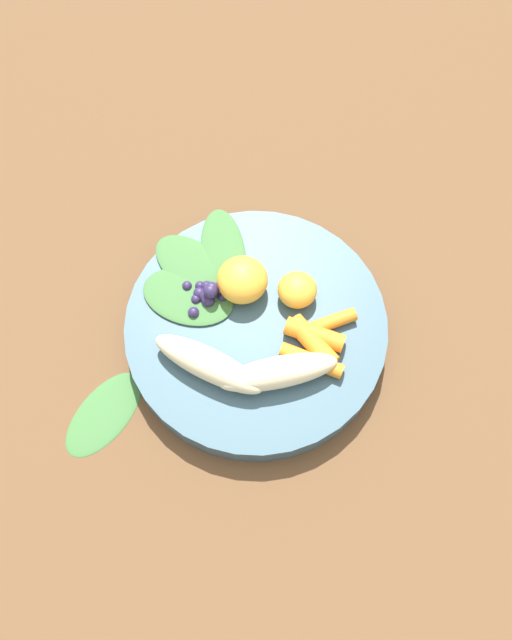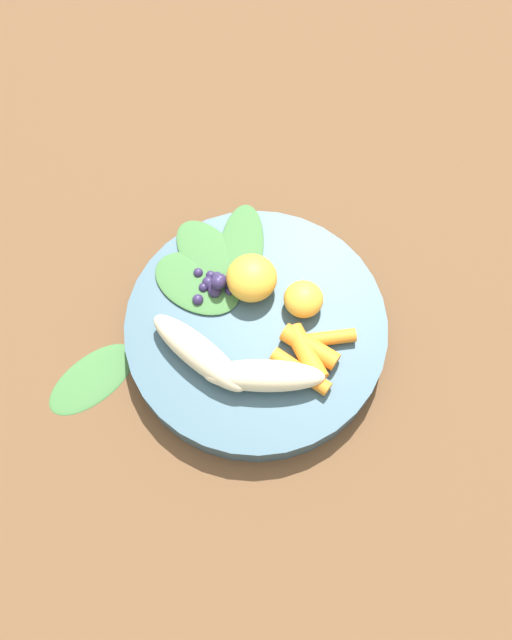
# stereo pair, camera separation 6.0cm
# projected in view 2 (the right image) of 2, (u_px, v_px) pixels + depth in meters

# --- Properties ---
(ground_plane) EXTENTS (2.40, 2.40, 0.00)m
(ground_plane) POSITION_uv_depth(u_px,v_px,m) (256.00, 335.00, 0.71)
(ground_plane) COLOR brown
(bowl) EXTENTS (0.27, 0.27, 0.03)m
(bowl) POSITION_uv_depth(u_px,v_px,m) (256.00, 330.00, 0.70)
(bowl) COLOR #385666
(bowl) RESTS_ON ground_plane
(banana_peeled_left) EXTENTS (0.12, 0.08, 0.03)m
(banana_peeled_left) POSITION_uv_depth(u_px,v_px,m) (264.00, 376.00, 0.65)
(banana_peeled_left) COLOR beige
(banana_peeled_left) RESTS_ON bowl
(banana_peeled_right) EXTENTS (0.08, 0.12, 0.03)m
(banana_peeled_right) POSITION_uv_depth(u_px,v_px,m) (199.00, 353.00, 0.66)
(banana_peeled_right) COLOR beige
(banana_peeled_right) RESTS_ON bowl
(orange_segment_near) EXTENTS (0.05, 0.05, 0.04)m
(orange_segment_near) POSITION_uv_depth(u_px,v_px,m) (252.00, 278.00, 0.68)
(orange_segment_near) COLOR #F4A833
(orange_segment_near) RESTS_ON bowl
(orange_segment_far) EXTENTS (0.04, 0.04, 0.03)m
(orange_segment_far) POSITION_uv_depth(u_px,v_px,m) (303.00, 297.00, 0.68)
(orange_segment_far) COLOR #F4A833
(orange_segment_far) RESTS_ON bowl
(carrot_front) EXTENTS (0.05, 0.06, 0.01)m
(carrot_front) POSITION_uv_depth(u_px,v_px,m) (301.00, 371.00, 0.66)
(carrot_front) COLOR orange
(carrot_front) RESTS_ON bowl
(carrot_mid_left) EXTENTS (0.02, 0.06, 0.02)m
(carrot_mid_left) POSITION_uv_depth(u_px,v_px,m) (306.00, 353.00, 0.66)
(carrot_mid_left) COLOR orange
(carrot_mid_left) RESTS_ON bowl
(carrot_mid_right) EXTENTS (0.05, 0.06, 0.02)m
(carrot_mid_right) POSITION_uv_depth(u_px,v_px,m) (310.00, 347.00, 0.67)
(carrot_mid_right) COLOR orange
(carrot_mid_right) RESTS_ON bowl
(carrot_rear) EXTENTS (0.06, 0.03, 0.01)m
(carrot_rear) POSITION_uv_depth(u_px,v_px,m) (329.00, 338.00, 0.67)
(carrot_rear) COLOR orange
(carrot_rear) RESTS_ON bowl
(blueberry_pile) EXTENTS (0.07, 0.04, 0.03)m
(blueberry_pile) POSITION_uv_depth(u_px,v_px,m) (219.00, 283.00, 0.69)
(blueberry_pile) COLOR #2D234C
(blueberry_pile) RESTS_ON bowl
(kale_leaf_left) EXTENTS (0.10, 0.12, 0.01)m
(kale_leaf_left) POSITION_uv_depth(u_px,v_px,m) (241.00, 250.00, 0.72)
(kale_leaf_left) COLOR #3D7038
(kale_leaf_left) RESTS_ON bowl
(kale_leaf_right) EXTENTS (0.08, 0.11, 0.01)m
(kale_leaf_right) POSITION_uv_depth(u_px,v_px,m) (211.00, 258.00, 0.71)
(kale_leaf_right) COLOR #3D7038
(kale_leaf_right) RESTS_ON bowl
(kale_leaf_rear) EXTENTS (0.11, 0.12, 0.01)m
(kale_leaf_rear) POSITION_uv_depth(u_px,v_px,m) (197.00, 283.00, 0.70)
(kale_leaf_rear) COLOR #3D7038
(kale_leaf_rear) RESTS_ON bowl
(kale_leaf_stray) EXTENTS (0.11, 0.08, 0.01)m
(kale_leaf_stray) POSITION_uv_depth(u_px,v_px,m) (92.00, 378.00, 0.69)
(kale_leaf_stray) COLOR #3D7038
(kale_leaf_stray) RESTS_ON ground_plane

